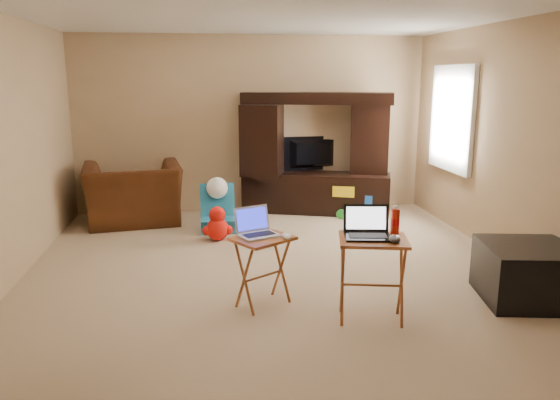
{
  "coord_description": "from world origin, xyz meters",
  "views": [
    {
      "loc": [
        -0.68,
        -5.11,
        1.92
      ],
      "look_at": [
        0.0,
        -0.2,
        0.8
      ],
      "focal_mm": 35.0,
      "sensor_mm": 36.0,
      "label": 1
    }
  ],
  "objects": [
    {
      "name": "floor",
      "position": [
        0.0,
        0.0,
        0.0
      ],
      "size": [
        5.5,
        5.5,
        0.0
      ],
      "primitive_type": "plane",
      "color": "tan",
      "rests_on": "ground"
    },
    {
      "name": "ceiling",
      "position": [
        0.0,
        0.0,
        2.5
      ],
      "size": [
        5.5,
        5.5,
        0.0
      ],
      "primitive_type": "plane",
      "rotation": [
        3.14,
        0.0,
        0.0
      ],
      "color": "silver",
      "rests_on": "ground"
    },
    {
      "name": "wall_back",
      "position": [
        0.0,
        2.75,
        1.25
      ],
      "size": [
        5.0,
        0.0,
        5.0
      ],
      "primitive_type": "plane",
      "rotation": [
        1.57,
        0.0,
        0.0
      ],
      "color": "tan",
      "rests_on": "ground"
    },
    {
      "name": "wall_front",
      "position": [
        0.0,
        -2.75,
        1.25
      ],
      "size": [
        5.0,
        0.0,
        5.0
      ],
      "primitive_type": "plane",
      "rotation": [
        -1.57,
        0.0,
        0.0
      ],
      "color": "tan",
      "rests_on": "ground"
    },
    {
      "name": "wall_right",
      "position": [
        2.5,
        0.0,
        1.25
      ],
      "size": [
        0.0,
        5.5,
        5.5
      ],
      "primitive_type": "plane",
      "rotation": [
        1.57,
        0.0,
        -1.57
      ],
      "color": "tan",
      "rests_on": "ground"
    },
    {
      "name": "window_pane",
      "position": [
        2.48,
        1.55,
        1.4
      ],
      "size": [
        0.0,
        1.2,
        1.2
      ],
      "primitive_type": "plane",
      "rotation": [
        1.57,
        0.0,
        -1.57
      ],
      "color": "white",
      "rests_on": "ground"
    },
    {
      "name": "window_frame",
      "position": [
        2.46,
        1.55,
        1.4
      ],
      "size": [
        0.06,
        1.14,
        1.34
      ],
      "primitive_type": "cube",
      "color": "white",
      "rests_on": "ground"
    },
    {
      "name": "entertainment_center",
      "position": [
        0.89,
        2.46,
        0.85
      ],
      "size": [
        2.15,
        1.15,
        1.71
      ],
      "primitive_type": "cube",
      "rotation": [
        0.0,
        0.0,
        -0.32
      ],
      "color": "black",
      "rests_on": "floor"
    },
    {
      "name": "television",
      "position": [
        0.89,
        2.66,
        0.82
      ],
      "size": [
        0.87,
        0.22,
        0.5
      ],
      "primitive_type": "imported",
      "rotation": [
        0.0,
        0.0,
        3.26
      ],
      "color": "black",
      "rests_on": "entertainment_center"
    },
    {
      "name": "recliner",
      "position": [
        -1.64,
        2.18,
        0.4
      ],
      "size": [
        1.37,
        1.24,
        0.8
      ],
      "primitive_type": "imported",
      "rotation": [
        0.0,
        0.0,
        3.29
      ],
      "color": "#47250F",
      "rests_on": "floor"
    },
    {
      "name": "child_rocker",
      "position": [
        -0.54,
        1.66,
        0.3
      ],
      "size": [
        0.45,
        0.51,
        0.59
      ],
      "primitive_type": null,
      "rotation": [
        0.0,
        0.0,
        0.01
      ],
      "color": "#176183",
      "rests_on": "floor"
    },
    {
      "name": "plush_toy",
      "position": [
        -0.56,
        1.24,
        0.21
      ],
      "size": [
        0.38,
        0.31,
        0.42
      ],
      "primitive_type": null,
      "color": "red",
      "rests_on": "floor"
    },
    {
      "name": "push_toy",
      "position": [
        1.36,
        2.2,
        0.23
      ],
      "size": [
        0.72,
        0.62,
        0.45
      ],
      "primitive_type": null,
      "rotation": [
        0.0,
        0.0,
        -0.37
      ],
      "color": "blue",
      "rests_on": "floor"
    },
    {
      "name": "ottoman",
      "position": [
        2.09,
        -0.94,
        0.25
      ],
      "size": [
        0.89,
        0.89,
        0.49
      ],
      "primitive_type": "cube",
      "rotation": [
        0.0,
        0.0,
        -0.18
      ],
      "color": "black",
      "rests_on": "floor"
    },
    {
      "name": "tray_table_left",
      "position": [
        -0.22,
        -0.74,
        0.3
      ],
      "size": [
        0.59,
        0.57,
        0.61
      ],
      "primitive_type": "cube",
      "rotation": [
        0.0,
        0.0,
        0.59
      ],
      "color": "#A75228",
      "rests_on": "floor"
    },
    {
      "name": "tray_table_right",
      "position": [
        0.61,
        -1.15,
        0.34
      ],
      "size": [
        0.61,
        0.52,
        0.69
      ],
      "primitive_type": "cube",
      "rotation": [
        0.0,
        0.0,
        -0.21
      ],
      "color": "#994E25",
      "rests_on": "floor"
    },
    {
      "name": "laptop_left",
      "position": [
        -0.25,
        -0.71,
        0.73
      ],
      "size": [
        0.39,
        0.36,
        0.24
      ],
      "primitive_type": "cube",
      "rotation": [
        0.0,
        0.0,
        0.39
      ],
      "color": "silver",
      "rests_on": "tray_table_left"
    },
    {
      "name": "laptop_right",
      "position": [
        0.57,
        -1.13,
        0.81
      ],
      "size": [
        0.4,
        0.35,
        0.24
      ],
      "primitive_type": "cube",
      "rotation": [
        0.0,
        0.0,
        -0.16
      ],
      "color": "black",
      "rests_on": "tray_table_right"
    },
    {
      "name": "mouse_left",
      "position": [
        -0.03,
        -0.81,
        0.63
      ],
      "size": [
        0.1,
        0.13,
        0.05
      ],
      "primitive_type": "ellipsoid",
      "rotation": [
        0.0,
        0.0,
        0.16
      ],
      "color": "white",
      "rests_on": "tray_table_left"
    },
    {
      "name": "mouse_right",
      "position": [
        0.74,
        -1.27,
        0.72
      ],
      "size": [
        0.12,
        0.16,
        0.06
      ],
      "primitive_type": "ellipsoid",
      "rotation": [
        0.0,
        0.0,
        -0.25
      ],
      "color": "#3D3C41",
      "rests_on": "tray_table_right"
    },
    {
      "name": "water_bottle",
      "position": [
        0.81,
        -1.07,
        0.79
      ],
      "size": [
        0.07,
        0.07,
        0.21
      ],
      "primitive_type": "cylinder",
      "color": "red",
      "rests_on": "tray_table_right"
    }
  ]
}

